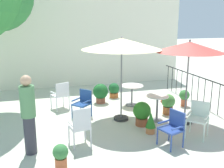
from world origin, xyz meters
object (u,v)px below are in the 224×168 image
cafe_table_0 (132,91)px  standing_person (28,114)px  patio_umbrella_1 (189,48)px  potted_plant_6 (151,122)px  potted_plant_5 (101,92)px  patio_chair_2 (61,93)px  potted_plant_2 (184,96)px  patio_chair_4 (198,116)px  cafe_table_1 (157,104)px  patio_chair_3 (83,102)px  potted_plant_3 (168,103)px  potted_plant_1 (114,90)px  patio_chair_1 (81,125)px  patio_chair_0 (173,126)px  patio_umbrella_0 (122,45)px  potted_plant_0 (27,88)px  potted_plant_7 (142,113)px  potted_plant_4 (61,156)px

cafe_table_0 → standing_person: standing_person is taller
patio_umbrella_1 → potted_plant_6: patio_umbrella_1 is taller
cafe_table_0 → potted_plant_5: (-0.98, 0.57, -0.12)m
patio_umbrella_1 → patio_chair_2: bearing=146.4°
potted_plant_2 → patio_chair_4: bearing=-113.0°
cafe_table_1 → patio_chair_3: bearing=155.4°
patio_chair_3 → potted_plant_3: 2.66m
patio_chair_2 → potted_plant_1: patio_chair_2 is taller
potted_plant_1 → patio_chair_1: bearing=-117.2°
cafe_table_1 → potted_plant_3: bearing=35.6°
patio_chair_0 → potted_plant_2: (1.82, 2.52, -0.14)m
patio_chair_3 → potted_plant_5: patio_chair_3 is taller
cafe_table_1 → standing_person: standing_person is taller
patio_umbrella_0 → patio_chair_4: 2.81m
patio_chair_4 → potted_plant_1: patio_chair_4 is taller
patio_chair_3 → patio_umbrella_1: bearing=-25.2°
cafe_table_0 → potted_plant_1: (-0.33, 1.08, -0.21)m
cafe_table_0 → potted_plant_3: (0.79, -1.15, -0.14)m
patio_chair_1 → standing_person: (-1.13, -0.01, 0.38)m
patio_umbrella_1 → potted_plant_2: bearing=59.7°
cafe_table_1 → potted_plant_2: size_ratio=1.33×
potted_plant_6 → potted_plant_0: bearing=128.5°
potted_plant_0 → potted_plant_2: bearing=-23.4°
potted_plant_7 → patio_chair_4: bearing=-43.4°
patio_chair_0 → potted_plant_2: bearing=54.2°
patio_chair_3 → potted_plant_4: patio_chair_3 is taller
patio_chair_0 → cafe_table_1: bearing=78.1°
patio_umbrella_0 → potted_plant_2: patio_umbrella_0 is taller
potted_plant_2 → patio_umbrella_0: bearing=-166.3°
patio_chair_0 → patio_chair_3: size_ratio=1.02×
patio_umbrella_0 → potted_plant_6: bearing=-68.7°
patio_umbrella_1 → patio_chair_3: size_ratio=2.89×
patio_chair_3 → standing_person: standing_person is taller
patio_chair_0 → potted_plant_3: (0.90, 1.95, -0.12)m
potted_plant_4 → potted_plant_5: potted_plant_5 is taller
potted_plant_0 → potted_plant_1: 3.25m
cafe_table_1 → potted_plant_2: bearing=33.2°
cafe_table_0 → patio_chair_3: 1.92m
potted_plant_1 → potted_plant_2: size_ratio=0.99×
patio_chair_3 → potted_plant_5: bearing=55.2°
potted_plant_0 → patio_umbrella_1: bearing=-39.0°
potted_plant_5 → potted_plant_6: 2.98m
patio_umbrella_0 → potted_plant_0: size_ratio=2.65×
cafe_table_1 → potted_plant_7: bearing=-159.9°
patio_chair_4 → cafe_table_0: bearing=105.2°
cafe_table_0 → potted_plant_7: bearing=-101.1°
patio_umbrella_0 → cafe_table_0: 2.24m
patio_umbrella_1 → patio_chair_3: patio_umbrella_1 is taller
patio_chair_3 → potted_plant_4: bearing=-108.3°
potted_plant_4 → potted_plant_7: size_ratio=0.80×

